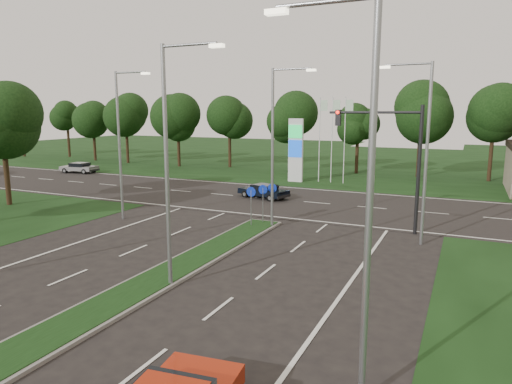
% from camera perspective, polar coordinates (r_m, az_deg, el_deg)
% --- Properties ---
extents(ground, '(160.00, 160.00, 0.00)m').
position_cam_1_polar(ground, '(14.88, -27.55, -17.71)').
color(ground, black).
rests_on(ground, ground).
extents(verge_far, '(160.00, 50.00, 0.02)m').
position_cam_1_polar(verge_far, '(64.01, 15.14, 3.72)').
color(verge_far, black).
rests_on(verge_far, ground).
extents(cross_road, '(160.00, 12.00, 0.02)m').
position_cam_1_polar(cross_road, '(34.18, 6.02, -1.24)').
color(cross_road, black).
rests_on(cross_road, ground).
extents(median_kerb, '(2.00, 26.00, 0.12)m').
position_cam_1_polar(median_kerb, '(17.28, -16.79, -12.83)').
color(median_kerb, slate).
rests_on(median_kerb, ground).
extents(streetlight_median_near, '(2.53, 0.22, 9.00)m').
position_cam_1_polar(streetlight_median_near, '(16.97, -10.62, 4.55)').
color(streetlight_median_near, gray).
rests_on(streetlight_median_near, ground).
extents(streetlight_median_far, '(2.53, 0.22, 9.00)m').
position_cam_1_polar(streetlight_median_far, '(25.74, 2.49, 6.53)').
color(streetlight_median_far, gray).
rests_on(streetlight_median_far, ground).
extents(streetlight_left_far, '(2.53, 0.22, 9.00)m').
position_cam_1_polar(streetlight_left_far, '(29.00, -16.46, 6.52)').
color(streetlight_left_far, gray).
rests_on(streetlight_left_far, ground).
extents(streetlight_right_far, '(2.53, 0.22, 9.00)m').
position_cam_1_polar(streetlight_right_far, '(23.87, 20.14, 5.65)').
color(streetlight_right_far, gray).
rests_on(streetlight_right_far, ground).
extents(streetlight_right_near, '(2.53, 0.22, 9.00)m').
position_cam_1_polar(streetlight_right_near, '(10.07, 12.99, 0.81)').
color(streetlight_right_near, gray).
rests_on(streetlight_right_near, ground).
extents(traffic_signal, '(5.10, 0.42, 7.00)m').
position_cam_1_polar(traffic_signal, '(26.06, 16.94, 5.21)').
color(traffic_signal, black).
rests_on(traffic_signal, ground).
extents(median_signs, '(1.16, 1.76, 2.38)m').
position_cam_1_polar(median_signs, '(26.91, 0.79, -0.53)').
color(median_signs, gray).
rests_on(median_signs, ground).
extents(gas_pylon, '(5.80, 1.26, 8.00)m').
position_cam_1_polar(gas_pylon, '(43.46, 5.27, 5.43)').
color(gas_pylon, silver).
rests_on(gas_pylon, ground).
extents(tree_left_far, '(5.20, 5.20, 8.86)m').
position_cam_1_polar(tree_left_far, '(35.99, -28.29, 7.99)').
color(tree_left_far, black).
rests_on(tree_left_far, ground).
extents(treeline_far, '(6.00, 6.00, 9.90)m').
position_cam_1_polar(treeline_far, '(48.86, 12.50, 10.01)').
color(treeline_far, black).
rests_on(treeline_far, ground).
extents(navy_sedan, '(4.24, 2.62, 1.09)m').
position_cam_1_polar(navy_sedan, '(35.32, 0.96, 0.15)').
color(navy_sedan, black).
rests_on(navy_sedan, ground).
extents(far_car_a, '(4.13, 2.12, 1.14)m').
position_cam_1_polar(far_car_a, '(53.55, -21.23, 2.88)').
color(far_car_a, gray).
rests_on(far_car_a, ground).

